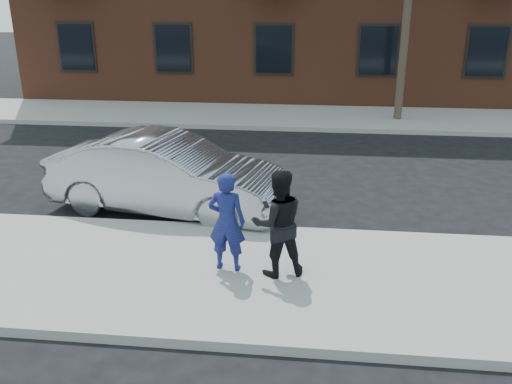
# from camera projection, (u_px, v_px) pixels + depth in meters

# --- Properties ---
(ground) EXTENTS (100.00, 100.00, 0.00)m
(ground) POSITION_uv_depth(u_px,v_px,m) (202.00, 272.00, 8.70)
(ground) COLOR black
(ground) RESTS_ON ground
(near_sidewalk) EXTENTS (50.00, 3.50, 0.15)m
(near_sidewalk) POSITION_uv_depth(u_px,v_px,m) (199.00, 275.00, 8.45)
(near_sidewalk) COLOR gray
(near_sidewalk) RESTS_ON ground
(near_curb) EXTENTS (50.00, 0.10, 0.15)m
(near_curb) POSITION_uv_depth(u_px,v_px,m) (219.00, 228.00, 10.12)
(near_curb) COLOR #999691
(near_curb) RESTS_ON ground
(far_sidewalk) EXTENTS (50.00, 3.50, 0.15)m
(far_sidewalk) POSITION_uv_depth(u_px,v_px,m) (266.00, 116.00, 19.15)
(far_sidewalk) COLOR gray
(far_sidewalk) RESTS_ON ground
(far_curb) EXTENTS (50.00, 0.10, 0.15)m
(far_curb) POSITION_uv_depth(u_px,v_px,m) (261.00, 128.00, 17.48)
(far_curb) COLOR #999691
(far_curb) RESTS_ON ground
(silver_sedan) EXTENTS (4.97, 2.51, 1.56)m
(silver_sedan) POSITION_uv_depth(u_px,v_px,m) (167.00, 175.00, 10.85)
(silver_sedan) COLOR #999BA3
(silver_sedan) RESTS_ON ground
(man_hoodie) EXTENTS (0.61, 0.50, 1.59)m
(man_hoodie) POSITION_uv_depth(u_px,v_px,m) (227.00, 222.00, 8.25)
(man_hoodie) COLOR navy
(man_hoodie) RESTS_ON near_sidewalk
(man_peacoat) EXTENTS (0.97, 0.85, 1.67)m
(man_peacoat) POSITION_uv_depth(u_px,v_px,m) (278.00, 223.00, 8.08)
(man_peacoat) COLOR black
(man_peacoat) RESTS_ON near_sidewalk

